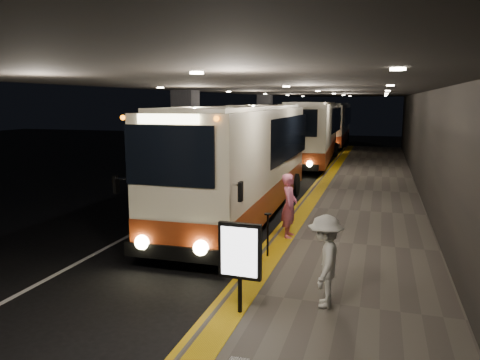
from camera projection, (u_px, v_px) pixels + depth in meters
The scene contains 15 objects.
ground at pixel (181, 243), 13.36m from camera, with size 90.00×90.00×0.00m, color black.
lane_line_white at pixel (190, 203), 18.59m from camera, with size 0.12×50.00×0.01m, color silver.
kerb_stripe_yellow at pixel (293, 210), 17.40m from camera, with size 0.18×50.00×0.01m, color gold.
sidewalk at pixel (360, 213), 16.71m from camera, with size 4.50×50.00×0.15m, color #514C44.
tactile_strip at pixel (307, 207), 17.24m from camera, with size 0.50×50.00×0.01m, color gold.
terminal_wall at pixel (433, 132), 15.58m from camera, with size 0.10×50.00×6.00m, color black.
support_columns at pixel (186, 151), 17.19m from camera, with size 0.80×24.80×4.40m.
canopy at pixel (300, 84), 16.60m from camera, with size 9.00×50.00×0.40m, color black.
coach_main at pixel (244, 166), 16.20m from camera, with size 2.82×12.08×3.74m.
coach_second at pixel (312, 135), 30.31m from camera, with size 3.13×12.35×3.85m.
coach_third at pixel (332, 126), 42.15m from camera, with size 2.68×11.89×3.73m.
passenger_boarding at pixel (289, 206), 13.33m from camera, with size 0.67×0.44×1.84m, color #D36286.
passenger_waiting_white at pixel (325, 261), 8.82m from camera, with size 1.14×0.53×1.77m, color beige.
info_sign at pixel (240, 253), 8.46m from camera, with size 0.81×0.15×1.71m.
stanchion_post at pixel (268, 235), 11.69m from camera, with size 0.05×0.05×1.10m, color black.
Camera 1 is at (5.35, -11.82, 4.01)m, focal length 35.00 mm.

